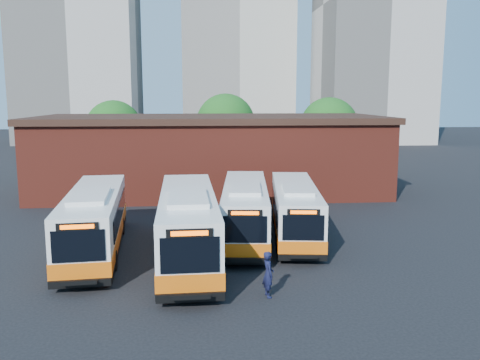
{
  "coord_description": "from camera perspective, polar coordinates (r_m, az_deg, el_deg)",
  "views": [
    {
      "loc": [
        -1.04,
        -22.98,
        7.92
      ],
      "look_at": [
        1.2,
        4.46,
        3.43
      ],
      "focal_mm": 38.0,
      "sensor_mm": 36.0,
      "label": 1
    }
  ],
  "objects": [
    {
      "name": "tower_right",
      "position": [
        97.52,
        14.76,
        18.65
      ],
      "size": [
        18.0,
        18.0,
        49.2
      ],
      "color": "#B4ADA5",
      "rests_on": "ground"
    },
    {
      "name": "ground",
      "position": [
        24.33,
        -2.0,
        -9.75
      ],
      "size": [
        220.0,
        220.0,
        0.0
      ],
      "primitive_type": "plane",
      "color": "black"
    },
    {
      "name": "tree_west",
      "position": [
        55.8,
        -13.97,
        5.62
      ],
      "size": [
        6.0,
        6.0,
        7.65
      ],
      "color": "#382314",
      "rests_on": "ground"
    },
    {
      "name": "transit_worker",
      "position": [
        20.66,
        3.19,
        -10.51
      ],
      "size": [
        0.54,
        0.74,
        1.88
      ],
      "primitive_type": "imported",
      "rotation": [
        0.0,
        0.0,
        1.72
      ],
      "color": "black",
      "rests_on": "ground"
    },
    {
      "name": "bus_west",
      "position": [
        27.36,
        -16.0,
        -4.66
      ],
      "size": [
        3.57,
        12.37,
        3.33
      ],
      "rotation": [
        0.0,
        0.0,
        0.09
      ],
      "color": "white",
      "rests_on": "ground"
    },
    {
      "name": "bus_midwest",
      "position": [
        25.28,
        -5.86,
        -5.3
      ],
      "size": [
        3.06,
        12.92,
        3.5
      ],
      "rotation": [
        0.0,
        0.0,
        0.03
      ],
      "color": "white",
      "rests_on": "ground"
    },
    {
      "name": "tree_east",
      "position": [
        55.86,
        9.95,
        5.94
      ],
      "size": [
        6.24,
        6.24,
        7.96
      ],
      "color": "#382314",
      "rests_on": "ground"
    },
    {
      "name": "bus_mideast",
      "position": [
        29.02,
        0.58,
        -3.63
      ],
      "size": [
        3.47,
        11.87,
        3.19
      ],
      "rotation": [
        0.0,
        0.0,
        -0.09
      ],
      "color": "white",
      "rests_on": "ground"
    },
    {
      "name": "depot_building",
      "position": [
        43.24,
        -3.27,
        3.05
      ],
      "size": [
        28.6,
        12.6,
        6.4
      ],
      "color": "maroon",
      "rests_on": "ground"
    },
    {
      "name": "tree_mid",
      "position": [
        57.13,
        -1.62,
        6.4
      ],
      "size": [
        6.56,
        6.56,
        8.36
      ],
      "color": "#382314",
      "rests_on": "ground"
    },
    {
      "name": "bus_east",
      "position": [
        29.55,
        6.18,
        -3.54
      ],
      "size": [
        3.62,
        11.51,
        3.09
      ],
      "rotation": [
        0.0,
        0.0,
        -0.12
      ],
      "color": "white",
      "rests_on": "ground"
    }
  ]
}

